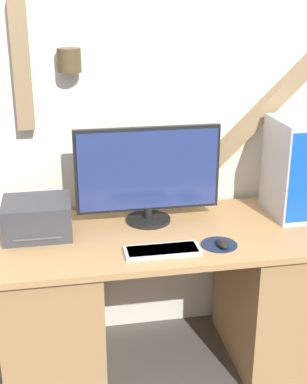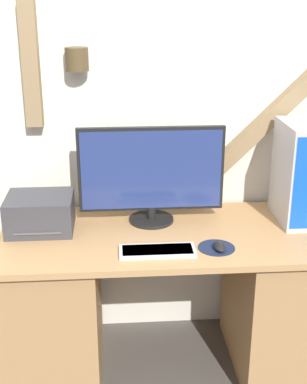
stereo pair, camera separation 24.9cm
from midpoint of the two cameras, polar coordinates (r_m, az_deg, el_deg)
name	(u,v)px [view 2 (the right image)]	position (r m, az deg, el deg)	size (l,w,h in m)	color
wall_back	(162,96)	(2.80, 3.51, 10.12)	(6.40, 0.16, 2.70)	silver
desk	(168,299)	(2.76, 4.21, -11.42)	(1.62, 0.73, 0.77)	tan
monitor	(151,173)	(2.61, 2.48, 2.00)	(0.72, 0.22, 0.48)	black
keyboard	(157,251)	(2.38, 3.44, -6.36)	(0.34, 0.13, 0.02)	silver
mousepad	(216,248)	(2.46, 9.64, -5.95)	(0.17, 0.17, 0.00)	#19233D
mouse	(220,246)	(2.43, 10.00, -5.81)	(0.05, 0.10, 0.03)	black
computer_tower	(301,173)	(2.76, 17.96, 1.90)	(0.20, 0.33, 0.50)	#B2B2B7
printer	(40,213)	(2.61, -9.35, -2.29)	(0.32, 0.27, 0.17)	#38383D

